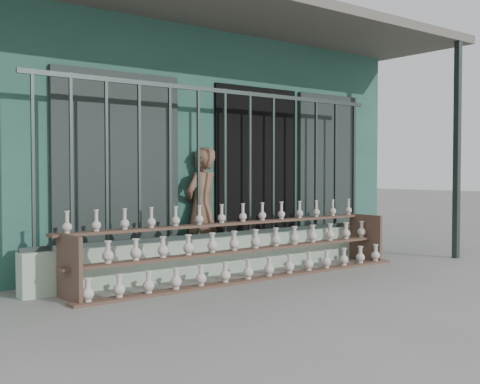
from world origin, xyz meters
TOP-DOWN VIEW (x-y plane):
  - ground at (0.00, 0.00)m, footprint 60.00×60.00m
  - workshop_building at (0.00, 4.23)m, footprint 7.40×6.60m
  - parapet_wall at (0.00, 1.30)m, footprint 5.00×0.20m
  - security_fence at (-0.00, 1.30)m, footprint 5.00×0.04m
  - shelf_rack at (-0.00, 0.88)m, footprint 4.50×0.68m
  - elderly_woman at (-0.09, 1.68)m, footprint 0.66×0.55m

SIDE VIEW (x-z plane):
  - ground at x=0.00m, z-range 0.00..0.00m
  - parapet_wall at x=0.00m, z-range 0.00..0.45m
  - shelf_rack at x=0.00m, z-range -0.06..0.79m
  - elderly_woman at x=-0.09m, z-range 0.00..1.55m
  - security_fence at x=0.00m, z-range 0.45..2.25m
  - workshop_building at x=0.00m, z-range 0.02..3.23m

